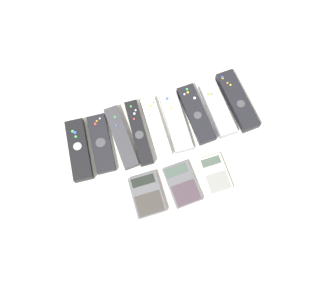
% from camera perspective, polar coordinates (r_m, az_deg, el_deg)
% --- Properties ---
extents(ground_plane, '(3.00, 3.00, 0.00)m').
position_cam_1_polar(ground_plane, '(1.01, 0.75, -2.52)').
color(ground_plane, beige).
extents(remote_0, '(0.07, 0.20, 0.03)m').
position_cam_1_polar(remote_0, '(1.05, -15.25, -0.47)').
color(remote_0, black).
rests_on(remote_0, ground_plane).
extents(remote_1, '(0.07, 0.19, 0.02)m').
position_cam_1_polar(remote_1, '(1.04, -11.56, 0.65)').
color(remote_1, black).
rests_on(remote_1, ground_plane).
extents(remote_2, '(0.06, 0.21, 0.02)m').
position_cam_1_polar(remote_2, '(1.04, -8.18, 1.74)').
color(remote_2, '#333338').
rests_on(remote_2, ground_plane).
extents(remote_3, '(0.05, 0.22, 0.03)m').
position_cam_1_polar(remote_3, '(1.03, -5.13, 2.54)').
color(remote_3, black).
rests_on(remote_3, ground_plane).
extents(remote_4, '(0.05, 0.20, 0.02)m').
position_cam_1_polar(remote_4, '(1.04, -2.13, 3.45)').
color(remote_4, white).
rests_on(remote_4, ground_plane).
extents(remote_5, '(0.07, 0.21, 0.02)m').
position_cam_1_polar(remote_5, '(1.05, 1.32, 4.46)').
color(remote_5, gray).
rests_on(remote_5, ground_plane).
extents(remote_6, '(0.07, 0.21, 0.02)m').
position_cam_1_polar(remote_6, '(1.06, 4.90, 5.80)').
color(remote_6, black).
rests_on(remote_6, ground_plane).
extents(remote_7, '(0.06, 0.19, 0.03)m').
position_cam_1_polar(remote_7, '(1.08, 8.59, 6.58)').
color(remote_7, gray).
rests_on(remote_7, ground_plane).
extents(remote_8, '(0.07, 0.22, 0.03)m').
position_cam_1_polar(remote_8, '(1.10, 11.96, 7.95)').
color(remote_8, black).
rests_on(remote_8, ground_plane).
extents(calculator_0, '(0.09, 0.12, 0.02)m').
position_cam_1_polar(calculator_0, '(0.98, -3.69, -8.28)').
color(calculator_0, '#4C4C51').
rests_on(calculator_0, ground_plane).
extents(calculator_1, '(0.09, 0.13, 0.01)m').
position_cam_1_polar(calculator_1, '(0.99, 2.52, -6.45)').
color(calculator_1, '#4C4C51').
rests_on(calculator_1, ground_plane).
extents(calculator_2, '(0.07, 0.12, 0.02)m').
position_cam_1_polar(calculator_2, '(1.01, 8.20, -4.69)').
color(calculator_2, beige).
rests_on(calculator_2, ground_plane).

